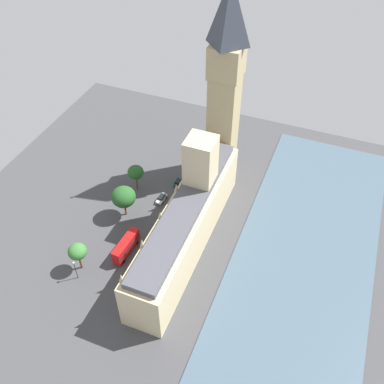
{
  "coord_description": "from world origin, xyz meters",
  "views": [
    {
      "loc": [
        -31.81,
        71.02,
        95.03
      ],
      "look_at": [
        1.0,
        -11.77,
        8.52
      ],
      "focal_mm": 40.52,
      "sensor_mm": 36.0,
      "label": 1
    }
  ],
  "objects_px": {
    "double_decker_bus_opposite_hall": "(126,246)",
    "street_lamp_far_end": "(75,267)",
    "pedestrian_leading": "(179,204)",
    "plane_tree_midblock": "(136,172)",
    "pedestrian_corner": "(190,188)",
    "parliament_building": "(188,219)",
    "clock_tower": "(225,83)",
    "plane_tree_kerbside": "(124,197)",
    "car_dark_green_by_river_gate": "(178,182)",
    "car_white_trailing": "(162,198)",
    "plane_tree_under_trees": "(77,252)"
  },
  "relations": [
    {
      "from": "double_decker_bus_opposite_hall",
      "to": "plane_tree_midblock",
      "type": "height_order",
      "value": "plane_tree_midblock"
    },
    {
      "from": "plane_tree_kerbside",
      "to": "plane_tree_midblock",
      "type": "relative_size",
      "value": 1.14
    },
    {
      "from": "clock_tower",
      "to": "pedestrian_leading",
      "type": "height_order",
      "value": "clock_tower"
    },
    {
      "from": "clock_tower",
      "to": "car_dark_green_by_river_gate",
      "type": "bearing_deg",
      "value": 50.36
    },
    {
      "from": "clock_tower",
      "to": "car_dark_green_by_river_gate",
      "type": "xyz_separation_m",
      "value": [
        10.02,
        12.09,
        -31.16
      ]
    },
    {
      "from": "double_decker_bus_opposite_hall",
      "to": "plane_tree_midblock",
      "type": "xyz_separation_m",
      "value": [
        8.75,
        -23.84,
        4.18
      ]
    },
    {
      "from": "double_decker_bus_opposite_hall",
      "to": "street_lamp_far_end",
      "type": "height_order",
      "value": "street_lamp_far_end"
    },
    {
      "from": "clock_tower",
      "to": "pedestrian_leading",
      "type": "bearing_deg",
      "value": 73.54
    },
    {
      "from": "double_decker_bus_opposite_hall",
      "to": "street_lamp_far_end",
      "type": "relative_size",
      "value": 1.58
    },
    {
      "from": "parliament_building",
      "to": "double_decker_bus_opposite_hall",
      "type": "distance_m",
      "value": 18.57
    },
    {
      "from": "plane_tree_kerbside",
      "to": "double_decker_bus_opposite_hall",
      "type": "bearing_deg",
      "value": 118.69
    },
    {
      "from": "car_dark_green_by_river_gate",
      "to": "double_decker_bus_opposite_hall",
      "type": "xyz_separation_m",
      "value": [
        2.58,
        30.33,
        1.75
      ]
    },
    {
      "from": "clock_tower",
      "to": "plane_tree_midblock",
      "type": "height_order",
      "value": "clock_tower"
    },
    {
      "from": "plane_tree_kerbside",
      "to": "plane_tree_under_trees",
      "type": "relative_size",
      "value": 1.15
    },
    {
      "from": "clock_tower",
      "to": "pedestrian_corner",
      "type": "bearing_deg",
      "value": 65.62
    },
    {
      "from": "clock_tower",
      "to": "pedestrian_leading",
      "type": "xyz_separation_m",
      "value": [
        6.13,
        20.76,
        -31.28
      ]
    },
    {
      "from": "double_decker_bus_opposite_hall",
      "to": "plane_tree_kerbside",
      "type": "height_order",
      "value": "plane_tree_kerbside"
    },
    {
      "from": "pedestrian_leading",
      "to": "plane_tree_kerbside",
      "type": "relative_size",
      "value": 0.17
    },
    {
      "from": "pedestrian_leading",
      "to": "plane_tree_midblock",
      "type": "distance_m",
      "value": 16.52
    },
    {
      "from": "parliament_building",
      "to": "clock_tower",
      "type": "height_order",
      "value": "clock_tower"
    },
    {
      "from": "street_lamp_far_end",
      "to": "plane_tree_under_trees",
      "type": "bearing_deg",
      "value": -75.73
    },
    {
      "from": "pedestrian_corner",
      "to": "plane_tree_under_trees",
      "type": "height_order",
      "value": "plane_tree_under_trees"
    },
    {
      "from": "pedestrian_corner",
      "to": "pedestrian_leading",
      "type": "relative_size",
      "value": 0.97
    },
    {
      "from": "car_dark_green_by_river_gate",
      "to": "pedestrian_leading",
      "type": "bearing_deg",
      "value": -62.69
    },
    {
      "from": "car_dark_green_by_river_gate",
      "to": "pedestrian_corner",
      "type": "distance_m",
      "value": 4.26
    },
    {
      "from": "car_white_trailing",
      "to": "plane_tree_midblock",
      "type": "relative_size",
      "value": 0.51
    },
    {
      "from": "car_white_trailing",
      "to": "plane_tree_kerbside",
      "type": "bearing_deg",
      "value": 53.45
    },
    {
      "from": "plane_tree_kerbside",
      "to": "pedestrian_leading",
      "type": "bearing_deg",
      "value": -145.86
    },
    {
      "from": "pedestrian_corner",
      "to": "pedestrian_leading",
      "type": "bearing_deg",
      "value": 106.9
    },
    {
      "from": "pedestrian_corner",
      "to": "pedestrian_leading",
      "type": "height_order",
      "value": "pedestrian_leading"
    },
    {
      "from": "car_dark_green_by_river_gate",
      "to": "pedestrian_corner",
      "type": "height_order",
      "value": "car_dark_green_by_river_gate"
    },
    {
      "from": "pedestrian_leading",
      "to": "plane_tree_under_trees",
      "type": "xyz_separation_m",
      "value": [
        15.21,
        30.72,
        5.98
      ]
    },
    {
      "from": "double_decker_bus_opposite_hall",
      "to": "car_white_trailing",
      "type": "bearing_deg",
      "value": -87.84
    },
    {
      "from": "car_white_trailing",
      "to": "street_lamp_far_end",
      "type": "distance_m",
      "value": 35.3
    },
    {
      "from": "pedestrian_corner",
      "to": "plane_tree_under_trees",
      "type": "bearing_deg",
      "value": 87.19
    },
    {
      "from": "double_decker_bus_opposite_hall",
      "to": "street_lamp_far_end",
      "type": "bearing_deg",
      "value": 60.84
    },
    {
      "from": "car_dark_green_by_river_gate",
      "to": "pedestrian_leading",
      "type": "xyz_separation_m",
      "value": [
        -3.88,
        8.66,
        -0.12
      ]
    },
    {
      "from": "car_dark_green_by_river_gate",
      "to": "car_white_trailing",
      "type": "relative_size",
      "value": 0.91
    },
    {
      "from": "pedestrian_leading",
      "to": "clock_tower",
      "type": "bearing_deg",
      "value": 132.46
    },
    {
      "from": "car_white_trailing",
      "to": "pedestrian_corner",
      "type": "xyz_separation_m",
      "value": [
        -6.18,
        -7.76,
        -0.14
      ]
    },
    {
      "from": "double_decker_bus_opposite_hall",
      "to": "plane_tree_kerbside",
      "type": "relative_size",
      "value": 1.04
    },
    {
      "from": "pedestrian_leading",
      "to": "plane_tree_midblock",
      "type": "bearing_deg",
      "value": -129.23
    },
    {
      "from": "parliament_building",
      "to": "car_dark_green_by_river_gate",
      "type": "xyz_separation_m",
      "value": [
        11.58,
        -20.0,
        -7.87
      ]
    },
    {
      "from": "car_white_trailing",
      "to": "plane_tree_under_trees",
      "type": "relative_size",
      "value": 0.51
    },
    {
      "from": "car_dark_green_by_river_gate",
      "to": "street_lamp_far_end",
      "type": "xyz_separation_m",
      "value": [
        10.51,
        42.59,
        3.78
      ]
    },
    {
      "from": "car_white_trailing",
      "to": "pedestrian_leading",
      "type": "relative_size",
      "value": 2.68
    },
    {
      "from": "car_dark_green_by_river_gate",
      "to": "plane_tree_kerbside",
      "type": "relative_size",
      "value": 0.4
    },
    {
      "from": "pedestrian_corner",
      "to": "parliament_building",
      "type": "bearing_deg",
      "value": 130.13
    },
    {
      "from": "double_decker_bus_opposite_hall",
      "to": "street_lamp_far_end",
      "type": "xyz_separation_m",
      "value": [
        7.93,
        12.26,
        2.03
      ]
    },
    {
      "from": "double_decker_bus_opposite_hall",
      "to": "pedestrian_leading",
      "type": "xyz_separation_m",
      "value": [
        -6.47,
        -21.66,
        -1.86
      ]
    }
  ]
}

